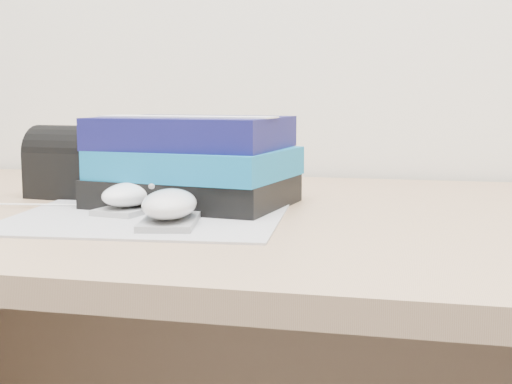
% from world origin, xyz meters
% --- Properties ---
extents(desk, '(1.60, 0.80, 0.73)m').
position_xyz_m(desk, '(0.00, 1.64, 0.50)').
color(desk, '#A57C5B').
rests_on(desk, ground).
extents(mousepad, '(0.36, 0.29, 0.00)m').
position_xyz_m(mousepad, '(-0.21, 1.47, 0.73)').
color(mousepad, gray).
rests_on(mousepad, desk).
extents(mouse_rear, '(0.08, 0.12, 0.05)m').
position_xyz_m(mouse_rear, '(-0.25, 1.51, 0.75)').
color(mouse_rear, '#A6A6A8').
rests_on(mouse_rear, mousepad).
extents(mouse_front, '(0.09, 0.13, 0.05)m').
position_xyz_m(mouse_front, '(-0.16, 1.43, 0.75)').
color(mouse_front, gray).
rests_on(mouse_front, mousepad).
extents(usb_cable, '(0.20, 0.04, 0.00)m').
position_xyz_m(usb_cable, '(-0.39, 1.53, 0.73)').
color(usb_cable, white).
rests_on(usb_cable, mousepad).
extents(book_stack, '(0.28, 0.24, 0.13)m').
position_xyz_m(book_stack, '(-0.19, 1.59, 0.79)').
color(book_stack, black).
rests_on(book_stack, desk).
extents(pouch, '(0.13, 0.10, 0.11)m').
position_xyz_m(pouch, '(-0.39, 1.63, 0.78)').
color(pouch, black).
rests_on(pouch, desk).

